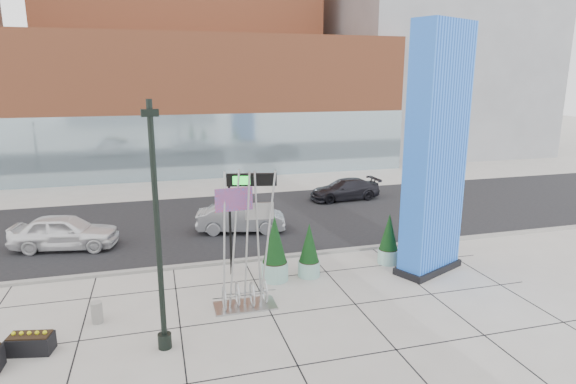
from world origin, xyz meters
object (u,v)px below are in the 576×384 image
object	(u,v)px
car_white_west	(65,232)
lamp_post	(159,253)
overhead_street_sign	(247,188)
blue_pylon	(436,156)
car_silver_mid	(241,218)
public_art_sculpture	(245,272)
concrete_bollard	(97,312)

from	to	relation	value
car_white_west	lamp_post	bearing A→B (deg)	-146.62
overhead_street_sign	blue_pylon	bearing A→B (deg)	-2.25
lamp_post	car_silver_mid	world-z (taller)	lamp_post
overhead_street_sign	car_silver_mid	size ratio (longest dim) A/B	0.92
car_white_west	blue_pylon	bearing A→B (deg)	-104.12
public_art_sculpture	car_white_west	distance (m)	10.55
lamp_post	public_art_sculpture	xyz separation A→B (m)	(2.76, 1.94, -1.68)
blue_pylon	public_art_sculpture	distance (m)	8.65
concrete_bollard	public_art_sculpture	bearing A→B (deg)	-2.16
public_art_sculpture	car_white_west	bearing A→B (deg)	131.78
concrete_bollard	car_silver_mid	bearing A→B (deg)	52.69
blue_pylon	lamp_post	bearing A→B (deg)	171.65
public_art_sculpture	car_silver_mid	bearing A→B (deg)	81.49
blue_pylon	public_art_sculpture	world-z (taller)	blue_pylon
overhead_street_sign	car_silver_mid	distance (m)	6.06
concrete_bollard	overhead_street_sign	size ratio (longest dim) A/B	0.17
overhead_street_sign	car_white_west	bearing A→B (deg)	158.12
car_white_west	car_silver_mid	distance (m)	8.27
blue_pylon	car_silver_mid	xyz separation A→B (m)	(-6.51, 7.08, -3.99)
concrete_bollard	car_white_west	size ratio (longest dim) A/B	0.15
lamp_post	car_white_west	xyz separation A→B (m)	(-4.18, 9.88, -2.14)
blue_pylon	overhead_street_sign	world-z (taller)	blue_pylon
blue_pylon	lamp_post	size ratio (longest dim) A/B	1.36
lamp_post	car_white_west	size ratio (longest dim) A/B	1.53
overhead_street_sign	car_white_west	xyz separation A→B (m)	(-7.62, 5.01, -2.74)
lamp_post	overhead_street_sign	xyz separation A→B (m)	(3.44, 4.87, 0.60)
overhead_street_sign	car_white_west	size ratio (longest dim) A/B	0.88
lamp_post	overhead_street_sign	distance (m)	5.99
car_white_west	overhead_street_sign	bearing A→B (deg)	-112.87
public_art_sculpture	blue_pylon	bearing A→B (deg)	9.16
blue_pylon	overhead_street_sign	xyz separation A→B (m)	(-7.15, 1.75, -1.19)
lamp_post	concrete_bollard	xyz separation A→B (m)	(-2.06, 2.13, -2.59)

